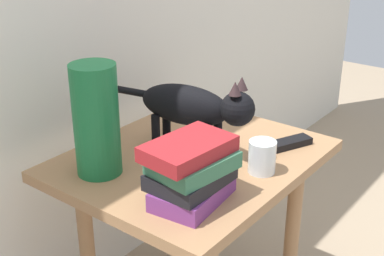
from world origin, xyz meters
TOP-DOWN VIEW (x-y plane):
  - side_table at (0.00, 0.00)m, footprint 0.69×0.57m
  - plate at (0.01, -0.03)m, footprint 0.19×0.19m
  - bread_roll at (0.03, -0.04)m, footprint 0.07×0.09m
  - cat at (0.02, 0.01)m, footprint 0.14×0.47m
  - book_stack at (-0.19, -0.14)m, footprint 0.22×0.16m
  - green_vase at (-0.22, 0.13)m, footprint 0.11×0.11m
  - candle_jar at (0.03, -0.20)m, footprint 0.07×0.07m
  - tv_remote at (0.20, -0.18)m, footprint 0.16×0.10m

SIDE VIEW (x-z plane):
  - side_table at x=0.00m, z-range 0.20..0.76m
  - plate at x=0.01m, z-range 0.57..0.58m
  - tv_remote at x=0.20m, z-range 0.57..0.59m
  - candle_jar at x=0.03m, z-range 0.56..0.65m
  - bread_roll at x=0.03m, z-range 0.58..0.63m
  - book_stack at x=-0.19m, z-range 0.57..0.72m
  - cat at x=0.02m, z-range 0.59..0.82m
  - green_vase at x=-0.22m, z-range 0.57..0.85m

